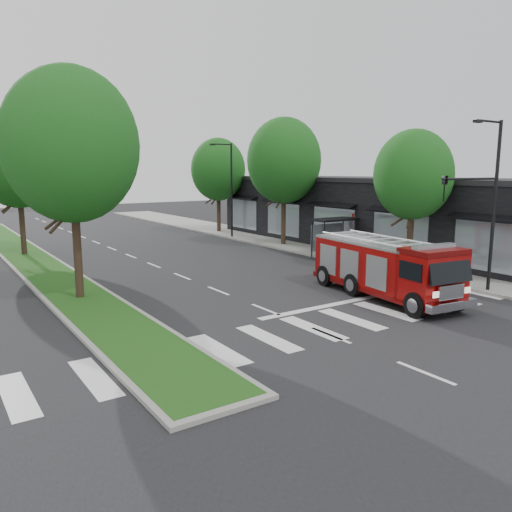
{
  "coord_description": "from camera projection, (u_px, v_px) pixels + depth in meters",
  "views": [
    {
      "loc": [
        -11.63,
        -16.52,
        5.76
      ],
      "look_at": [
        1.25,
        2.58,
        1.8
      ],
      "focal_mm": 35.0,
      "sensor_mm": 36.0,
      "label": 1
    }
  ],
  "objects": [
    {
      "name": "tree_right_mid",
      "position": [
        284.0,
        161.0,
        37.56
      ],
      "size": [
        5.6,
        5.6,
        9.72
      ],
      "color": "black",
      "rests_on": "ground"
    },
    {
      "name": "sidewalk_right",
      "position": [
        328.0,
        250.0,
        35.93
      ],
      "size": [
        5.0,
        80.0,
        0.15
      ],
      "primitive_type": "cube",
      "color": "gray",
      "rests_on": "ground"
    },
    {
      "name": "tree_median_far",
      "position": [
        17.0,
        159.0,
        32.82
      ],
      "size": [
        5.6,
        5.6,
        9.72
      ],
      "color": "black",
      "rests_on": "ground"
    },
    {
      "name": "tree_median_near",
      "position": [
        71.0,
        146.0,
        21.33
      ],
      "size": [
        5.8,
        5.8,
        10.16
      ],
      "color": "black",
      "rests_on": "ground"
    },
    {
      "name": "fire_engine",
      "position": [
        384.0,
        268.0,
        22.76
      ],
      "size": [
        3.46,
        8.43,
        2.84
      ],
      "rotation": [
        0.0,
        0.0,
        -0.13
      ],
      "color": "#4E0404",
      "rests_on": "ground"
    },
    {
      "name": "bus_shelter",
      "position": [
        333.0,
        227.0,
        33.37
      ],
      "size": [
        3.2,
        1.6,
        2.61
      ],
      "color": "black",
      "rests_on": "ground"
    },
    {
      "name": "storefront_row",
      "position": [
        373.0,
        214.0,
        38.0
      ],
      "size": [
        8.0,
        30.0,
        5.0
      ],
      "primitive_type": "cube",
      "color": "black",
      "rests_on": "ground"
    },
    {
      "name": "streetlight_right_near",
      "position": [
        484.0,
        195.0,
        22.53
      ],
      "size": [
        4.08,
        0.22,
        8.0
      ],
      "color": "black",
      "rests_on": "ground"
    },
    {
      "name": "tree_right_near",
      "position": [
        413.0,
        175.0,
        27.93
      ],
      "size": [
        4.4,
        4.4,
        8.05
      ],
      "color": "black",
      "rests_on": "ground"
    },
    {
      "name": "ground",
      "position": [
        266.0,
        310.0,
        20.89
      ],
      "size": [
        140.0,
        140.0,
        0.0
      ],
      "primitive_type": "plane",
      "color": "black",
      "rests_on": "ground"
    },
    {
      "name": "streetlight_right_far",
      "position": [
        230.0,
        186.0,
        42.17
      ],
      "size": [
        2.11,
        0.2,
        8.0
      ],
      "color": "black",
      "rests_on": "ground"
    },
    {
      "name": "median",
      "position": [
        30.0,
        259.0,
        32.27
      ],
      "size": [
        3.0,
        50.0,
        0.15
      ],
      "color": "gray",
      "rests_on": "ground"
    },
    {
      "name": "tree_right_far",
      "position": [
        218.0,
        170.0,
        45.84
      ],
      "size": [
        5.0,
        5.0,
        8.73
      ],
      "color": "black",
      "rests_on": "ground"
    }
  ]
}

